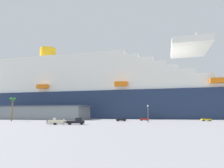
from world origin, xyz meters
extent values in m
plane|color=gray|center=(0.00, 30.00, 0.00)|extent=(600.00, 600.00, 0.00)
cube|color=#1E2D4C|center=(-16.57, 64.20, 9.15)|extent=(241.13, 53.87, 18.31)
cube|color=white|center=(-16.57, 64.20, 19.83)|extent=(212.31, 48.79, 3.04)
cube|color=white|center=(-21.34, 64.59, 22.88)|extent=(198.37, 47.03, 3.04)
cube|color=white|center=(-26.10, 64.97, 25.92)|extent=(187.05, 45.29, 3.04)
cube|color=white|center=(-30.87, 65.36, 28.96)|extent=(176.03, 43.64, 3.04)
cube|color=white|center=(-35.64, 65.74, 32.01)|extent=(167.11, 42.76, 3.04)
cube|color=white|center=(-40.40, 66.13, 35.05)|extent=(162.07, 41.72, 3.04)
cube|color=white|center=(-45.17, 66.51, 38.10)|extent=(154.66, 40.27, 3.04)
cube|color=white|center=(-49.94, 66.90, 41.14)|extent=(144.78, 38.99, 3.04)
cube|color=white|center=(-54.70, 67.28, 44.19)|extent=(136.07, 37.74, 3.04)
cube|color=white|center=(54.93, 58.42, 47.71)|extent=(26.91, 39.99, 4.00)
cylinder|color=yellow|center=(-52.32, 67.09, 50.53)|extent=(13.47, 13.47, 9.64)
cylinder|color=silver|center=(59.70, 58.04, 51.71)|extent=(0.80, 0.80, 12.00)
cube|color=orange|center=(-45.83, 48.45, 21.96)|extent=(8.23, 3.83, 2.80)
cube|color=orange|center=(9.78, 43.96, 21.96)|extent=(8.23, 3.83, 2.80)
cube|color=orange|center=(65.39, 39.47, 21.96)|extent=(8.23, 3.83, 2.80)
cube|color=slate|center=(-41.94, 31.03, 3.65)|extent=(66.75, 22.89, 7.30)
cube|color=#3F4759|center=(-41.94, 31.03, 7.60)|extent=(69.42, 23.80, 0.60)
cube|color=black|center=(3.37, -21.22, 0.85)|extent=(5.90, 3.14, 0.90)
cube|color=black|center=(4.35, -21.01, 1.75)|extent=(2.36, 2.23, 0.90)
cube|color=#26333F|center=(5.01, -20.87, 1.66)|extent=(0.45, 1.66, 0.63)
cylinder|color=black|center=(5.07, -19.83, 0.40)|extent=(0.84, 0.44, 0.80)
cylinder|color=black|center=(5.49, -21.78, 0.40)|extent=(0.84, 0.44, 0.80)
cylinder|color=black|center=(1.40, -20.63, 0.40)|extent=(0.84, 0.44, 0.80)
cylinder|color=black|center=(1.83, -22.58, 0.40)|extent=(0.84, 0.44, 0.80)
cube|color=#595960|center=(-2.68, -22.54, 0.47)|extent=(5.85, 2.90, 0.16)
cube|color=#595960|center=(0.55, -21.83, 0.47)|extent=(1.82, 0.51, 0.10)
cylinder|color=black|center=(-3.14, -21.64, 0.32)|extent=(0.67, 0.35, 0.64)
cylinder|color=black|center=(-2.73, -23.54, 0.32)|extent=(0.67, 0.35, 0.64)
cube|color=beige|center=(-2.68, -22.54, 1.00)|extent=(5.39, 2.98, 0.90)
cone|color=beige|center=(0.20, -21.91, 1.00)|extent=(1.54, 1.96, 1.75)
cube|color=silver|center=(-3.18, -22.65, 1.80)|extent=(0.99, 1.15, 0.70)
cube|color=black|center=(-5.37, -23.12, 1.00)|extent=(0.46, 0.57, 1.10)
cylinder|color=brown|center=(-36.36, 3.14, 4.91)|extent=(0.62, 0.62, 9.83)
cone|color=#287233|center=(-35.96, 3.18, 9.93)|extent=(1.00, 2.86, 2.15)
cone|color=#287233|center=(-36.08, 3.42, 9.93)|extent=(2.59, 2.53, 1.79)
cone|color=#287233|center=(-36.51, 3.50, 9.93)|extent=(2.79, 1.71, 2.28)
cone|color=#287233|center=(-36.70, 3.34, 9.93)|extent=(2.06, 2.82, 1.99)
cone|color=#287233|center=(-36.74, 3.02, 9.93)|extent=(1.46, 2.90, 2.10)
cone|color=#287233|center=(-36.45, 2.75, 9.93)|extent=(3.02, 1.38, 1.72)
cone|color=#287233|center=(-36.14, 2.80, 9.93)|extent=(2.83, 2.19, 1.78)
sphere|color=#287233|center=(-36.36, 3.14, 9.83)|extent=(1.10, 1.10, 1.10)
cylinder|color=slate|center=(26.26, -6.38, 3.05)|extent=(0.20, 0.20, 6.09)
sphere|color=#F9F2CC|center=(26.26, -6.38, 6.34)|extent=(0.56, 0.56, 0.56)
cube|color=red|center=(24.39, 18.03, 0.68)|extent=(4.30, 1.95, 0.70)
cube|color=#1E232D|center=(24.60, 18.03, 1.31)|extent=(2.42, 1.74, 0.55)
cylinder|color=black|center=(22.97, 17.10, 0.33)|extent=(0.66, 0.23, 0.66)
cylinder|color=black|center=(22.99, 19.00, 0.33)|extent=(0.66, 0.23, 0.66)
cylinder|color=black|center=(25.79, 17.07, 0.33)|extent=(0.66, 0.23, 0.66)
cylinder|color=black|center=(25.81, 18.96, 0.33)|extent=(0.66, 0.23, 0.66)
cube|color=yellow|center=(52.70, 17.97, 0.68)|extent=(4.71, 2.53, 0.70)
cube|color=#1E232D|center=(52.92, 18.00, 1.31)|extent=(2.74, 2.04, 0.55)
cylinder|color=black|center=(51.39, 16.82, 0.33)|extent=(0.69, 0.32, 0.66)
cylinder|color=black|center=(51.10, 18.64, 0.33)|extent=(0.69, 0.32, 0.66)
cylinder|color=black|center=(54.31, 17.30, 0.33)|extent=(0.69, 0.32, 0.66)
cylinder|color=black|center=(54.01, 19.11, 0.33)|extent=(0.69, 0.32, 0.66)
cube|color=black|center=(14.25, 8.98, 0.68)|extent=(4.52, 2.19, 0.70)
cube|color=#1E232D|center=(14.03, 9.00, 1.31)|extent=(2.57, 1.87, 0.55)
cylinder|color=black|center=(15.76, 9.82, 0.33)|extent=(0.67, 0.27, 0.66)
cylinder|color=black|center=(15.63, 7.93, 0.33)|extent=(0.67, 0.27, 0.66)
cylinder|color=black|center=(12.87, 10.03, 0.33)|extent=(0.67, 0.27, 0.66)
cylinder|color=black|center=(12.73, 8.14, 0.33)|extent=(0.67, 0.27, 0.66)
camera|label=1|loc=(26.42, -86.74, 3.64)|focal=33.84mm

